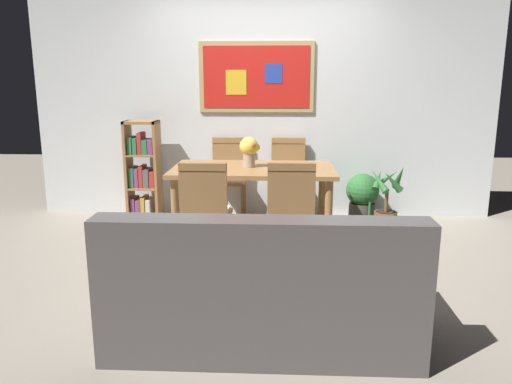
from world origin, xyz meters
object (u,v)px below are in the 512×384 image
Objects in this scene: dining_chair_near_left at (205,206)px; potted_palm at (386,202)px; potted_ivy at (362,196)px; leather_couch at (261,293)px; dining_chair_near_right at (291,206)px; dining_chair_far_left at (229,172)px; flower_vase at (249,149)px; dining_table at (253,177)px; bookshelf at (143,174)px; dining_chair_far_right at (288,172)px.

potted_palm is at bearing 35.13° from dining_chair_near_left.
potted_ivy is at bearing 44.75° from dining_chair_near_left.
leather_couch is at bearing -117.25° from potted_palm.
dining_chair_near_left and dining_chair_near_right have the same top height.
flower_vase is (0.28, -0.74, 0.36)m from dining_chair_far_left.
potted_palm is (1.39, 0.43, -0.34)m from dining_table.
dining_chair_far_left reaches higher than potted_palm.
flower_vase is at bearing 68.85° from dining_chair_near_left.
leather_couch reaches higher than dining_table.
dining_chair_near_right is 0.94m from flower_vase.
dining_chair_near_left is 1.71m from bookshelf.
bookshelf reaches higher than leather_couch.
dining_chair_near_right is 1.59m from potted_palm.
dining_chair_far_right is 1.52m from dining_chair_near_right.
dining_table is at bearing -27.48° from bookshelf.
bookshelf is (-1.61, 1.41, -0.01)m from dining_chair_near_right.
dining_table is 0.83m from dining_chair_far_left.
dining_chair_far_right is 2.75m from leather_couch.
flower_vase is (1.23, -0.64, 0.37)m from bookshelf.
dining_chair_near_left is 2.14m from potted_palm.
dining_chair_near_right is at bearing -65.10° from dining_table.
bookshelf is (-0.91, 1.45, -0.01)m from dining_chair_near_left.
flower_vase reaches higher than potted_ivy.
dining_chair_near_left is 1.67× the size of potted_ivy.
dining_chair_far_left is at bearing 113.72° from dining_chair_near_right.
potted_palm is at bearing -4.84° from bookshelf.
dining_table is at bearing -162.62° from potted_palm.
dining_chair_far_right is 0.51× the size of leather_couch.
dining_chair_near_left reaches higher than leather_couch.
bookshelf is (-1.27, 0.66, -0.11)m from dining_table.
flower_vase reaches higher than dining_chair_far_left.
dining_chair_near_left is at bearing -114.31° from dining_chair_far_right.
dining_chair_near_left is at bearing -144.87° from potted_palm.
dining_chair_near_right is at bearing -66.28° from dining_chair_far_left.
dining_chair_near_right is at bearing -63.37° from flower_vase.
dining_chair_near_right is 1.25m from leather_couch.
dining_chair_near_right is at bearing 3.14° from dining_chair_near_left.
dining_table is 1.40× the size of bookshelf.
bookshelf reaches higher than dining_chair_near_left.
bookshelf is (-1.42, 2.63, 0.21)m from leather_couch.
potted_ivy is 0.36m from potted_palm.
dining_table is 0.87m from dining_chair_near_left.
dining_chair_far_right is 0.92m from flower_vase.
dining_chair_near_right is 1.67× the size of potted_ivy.
dining_chair_far_right is at bearing 177.47° from potted_ivy.
dining_chair_far_right is 1.62m from bookshelf.
dining_table is 2.86× the size of potted_ivy.
dining_chair_near_right is (0.70, 0.04, 0.00)m from dining_chair_near_left.
potted_palm is (0.20, -0.30, 0.01)m from potted_ivy.
potted_ivy is (1.18, 0.73, -0.35)m from dining_table.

